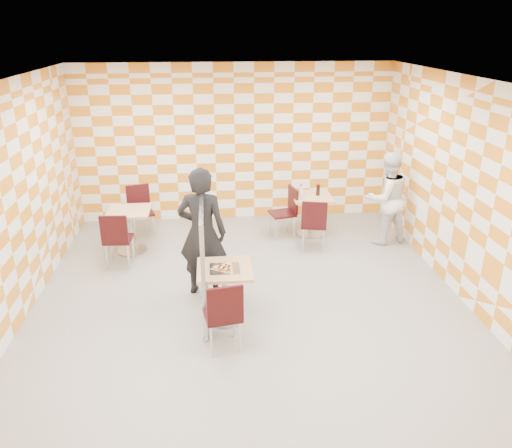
% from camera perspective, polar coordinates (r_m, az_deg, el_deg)
% --- Properties ---
extents(room_shell, '(7.00, 7.00, 7.00)m').
position_cam_1_polar(room_shell, '(6.85, -1.11, 3.75)').
color(room_shell, gray).
rests_on(room_shell, ground).
extents(main_table, '(0.70, 0.70, 0.75)m').
position_cam_1_polar(main_table, '(6.48, -3.55, -6.95)').
color(main_table, tan).
rests_on(main_table, ground).
extents(second_table, '(0.70, 0.70, 0.75)m').
position_cam_1_polar(second_table, '(9.15, 6.36, 1.78)').
color(second_table, tan).
rests_on(second_table, ground).
extents(empty_table, '(0.70, 0.70, 0.75)m').
position_cam_1_polar(empty_table, '(8.66, -14.22, 0.04)').
color(empty_table, tan).
rests_on(empty_table, ground).
extents(chair_main_front, '(0.49, 0.49, 0.92)m').
position_cam_1_polar(chair_main_front, '(5.85, -3.71, -10.00)').
color(chair_main_front, black).
rests_on(chair_main_front, ground).
extents(chair_second_front, '(0.51, 0.51, 0.92)m').
position_cam_1_polar(chair_second_front, '(8.46, 6.65, 0.32)').
color(chair_second_front, black).
rests_on(chair_second_front, ground).
extents(chair_second_side, '(0.51, 0.50, 0.92)m').
position_cam_1_polar(chair_second_side, '(9.02, 3.60, 1.82)').
color(chair_second_side, black).
rests_on(chair_second_side, ground).
extents(chair_empty_near, '(0.45, 0.46, 0.92)m').
position_cam_1_polar(chair_empty_near, '(8.11, -15.65, -1.35)').
color(chair_empty_near, black).
rests_on(chair_empty_near, ground).
extents(chair_empty_far, '(0.53, 0.53, 0.92)m').
position_cam_1_polar(chair_empty_far, '(9.34, -13.14, 1.98)').
color(chair_empty_far, black).
rests_on(chair_empty_far, ground).
extents(partition, '(0.08, 1.38, 1.55)m').
position_cam_1_polar(partition, '(6.50, -6.00, -4.16)').
color(partition, white).
rests_on(partition, ground).
extents(man_dark, '(0.76, 0.59, 1.88)m').
position_cam_1_polar(man_dark, '(6.97, -6.18, -0.98)').
color(man_dark, black).
rests_on(man_dark, ground).
extents(man_white, '(0.92, 0.79, 1.64)m').
position_cam_1_polar(man_white, '(8.96, 14.68, 2.86)').
color(man_white, white).
rests_on(man_white, ground).
extents(pizza_on_foil, '(0.40, 0.40, 0.04)m').
position_cam_1_polar(pizza_on_foil, '(6.35, -3.60, -4.98)').
color(pizza_on_foil, silver).
rests_on(pizza_on_foil, main_table).
extents(sport_bottle, '(0.06, 0.06, 0.20)m').
position_cam_1_polar(sport_bottle, '(9.09, 5.17, 3.90)').
color(sport_bottle, white).
rests_on(sport_bottle, second_table).
extents(soda_bottle, '(0.07, 0.07, 0.23)m').
position_cam_1_polar(soda_bottle, '(9.08, 7.10, 3.89)').
color(soda_bottle, black).
rests_on(soda_bottle, second_table).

